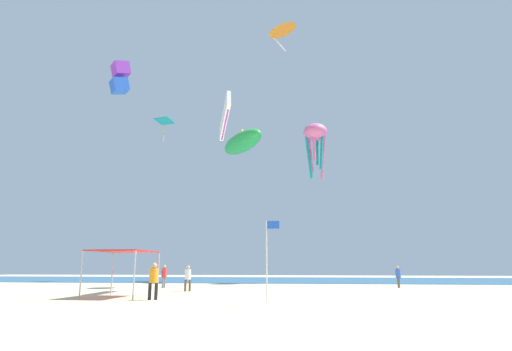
{
  "coord_description": "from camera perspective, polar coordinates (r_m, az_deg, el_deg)",
  "views": [
    {
      "loc": [
        2.36,
        -19.7,
        1.58
      ],
      "look_at": [
        -1.95,
        15.21,
        9.44
      ],
      "focal_mm": 28.55,
      "sensor_mm": 36.0,
      "label": 1
    }
  ],
  "objects": [
    {
      "name": "banner_flag",
      "position": [
        18.28,
        1.72,
        -10.79
      ],
      "size": [
        0.61,
        0.06,
        3.57
      ],
      "color": "silver",
      "rests_on": "ground"
    },
    {
      "name": "person_rightmost",
      "position": [
        33.3,
        19.29,
        -13.01
      ],
      "size": [
        0.38,
        0.41,
        1.6
      ],
      "rotation": [
        0.0,
        0.0,
        1.2
      ],
      "color": "brown",
      "rests_on": "ground"
    },
    {
      "name": "person_central",
      "position": [
        32.09,
        -12.76,
        -13.36
      ],
      "size": [
        0.4,
        0.45,
        1.68
      ],
      "rotation": [
        0.0,
        0.0,
        1.5
      ],
      "color": "slate",
      "rests_on": "ground"
    },
    {
      "name": "kite_parafoil_white",
      "position": [
        28.98,
        -4.37,
        8.13
      ],
      "size": [
        1.59,
        4.01,
        2.51
      ],
      "rotation": [
        0.0,
        0.0,
        1.91
      ],
      "color": "white"
    },
    {
      "name": "ground",
      "position": [
        19.91,
        0.22,
        -17.29
      ],
      "size": [
        110.0,
        110.0,
        0.1
      ],
      "primitive_type": "cube",
      "color": "beige"
    },
    {
      "name": "person_leftmost",
      "position": [
        20.9,
        -14.15,
        -13.74
      ],
      "size": [
        0.47,
        0.42,
        1.75
      ],
      "rotation": [
        0.0,
        0.0,
        0.08
      ],
      "color": "black",
      "rests_on": "ground"
    },
    {
      "name": "canopy_tent",
      "position": [
        23.19,
        -18.03,
        -10.28
      ],
      "size": [
        2.81,
        3.36,
        2.39
      ],
      "color": "#B2B2B7",
      "rests_on": "ground"
    },
    {
      "name": "kite_octopus_pink",
      "position": [
        42.84,
        8.31,
        5.63
      ],
      "size": [
        2.98,
        2.98,
        5.84
      ],
      "rotation": [
        0.0,
        0.0,
        4.48
      ],
      "color": "pink"
    },
    {
      "name": "kite_inflatable_green",
      "position": [
        46.34,
        -1.96,
        4.7
      ],
      "size": [
        6.52,
        7.56,
        2.77
      ],
      "rotation": [
        0.0,
        0.0,
        5.36
      ],
      "color": "green"
    },
    {
      "name": "kite_diamond_teal",
      "position": [
        49.47,
        -12.72,
        7.31
      ],
      "size": [
        2.23,
        2.23,
        2.67
      ],
      "rotation": [
        0.0,
        0.0,
        2.94
      ],
      "color": "teal"
    },
    {
      "name": "person_near_tent",
      "position": [
        27.45,
        -9.53,
        -13.73
      ],
      "size": [
        0.4,
        0.39,
        1.63
      ],
      "rotation": [
        0.0,
        0.0,
        3.61
      ],
      "color": "brown",
      "rests_on": "ground"
    },
    {
      "name": "ocean_strip",
      "position": [
        49.73,
        4.46,
        -14.36
      ],
      "size": [
        110.0,
        22.02,
        0.03
      ],
      "primitive_type": "cube",
      "color": "#28608C",
      "rests_on": "ground"
    },
    {
      "name": "kite_box_purple",
      "position": [
        34.25,
        -18.5,
        12.87
      ],
      "size": [
        1.75,
        1.74,
        2.63
      ],
      "rotation": [
        0.0,
        0.0,
        2.32
      ],
      "color": "purple"
    },
    {
      "name": "kite_delta_orange",
      "position": [
        40.57,
        3.64,
        19.9
      ],
      "size": [
        3.49,
        3.48,
        2.37
      ],
      "rotation": [
        0.0,
        0.0,
        5.07
      ],
      "color": "orange"
    }
  ]
}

